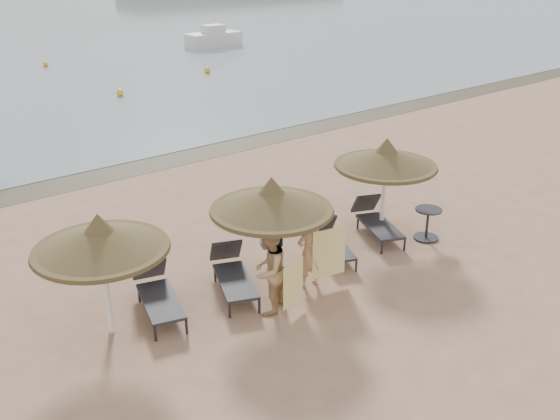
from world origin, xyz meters
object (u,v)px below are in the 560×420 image
(lounger_near_left, at_px, (233,272))
(person_left, at_px, (269,264))
(lounger_near_right, at_px, (331,241))
(lounger_far_right, at_px, (376,220))
(person_right, at_px, (309,246))
(side_table, at_px, (427,225))
(palapa_center, at_px, (272,201))
(lounger_far_left, at_px, (157,292))
(palapa_left, at_px, (100,239))
(palapa_right, at_px, (386,158))

(lounger_near_left, xyz_separation_m, person_left, (0.09, -1.18, 0.68))
(lounger_near_right, bearing_deg, person_left, -135.32)
(lounger_near_right, bearing_deg, lounger_far_right, 27.19)
(lounger_far_right, height_order, person_right, person_right)
(lounger_near_right, height_order, lounger_far_right, lounger_far_right)
(person_right, bearing_deg, lounger_near_right, -142.55)
(lounger_near_right, relative_size, person_right, 0.98)
(side_table, height_order, person_right, person_right)
(lounger_near_left, height_order, lounger_near_right, lounger_near_left)
(palapa_center, height_order, lounger_near_right, palapa_center)
(palapa_center, relative_size, lounger_far_left, 1.22)
(palapa_left, distance_m, person_right, 4.44)
(palapa_right, height_order, person_right, palapa_right)
(lounger_far_left, distance_m, lounger_near_left, 1.70)
(person_right, bearing_deg, side_table, -173.66)
(lounger_far_right, relative_size, person_left, 0.97)
(palapa_left, bearing_deg, lounger_far_right, -0.66)
(lounger_far_left, bearing_deg, palapa_left, -155.65)
(person_left, bearing_deg, palapa_right, 166.66)
(lounger_far_left, xyz_separation_m, lounger_near_left, (1.67, -0.28, 0.00))
(lounger_far_right, distance_m, side_table, 1.30)
(lounger_near_right, bearing_deg, lounger_near_left, -159.19)
(lounger_far_left, height_order, lounger_near_left, lounger_near_left)
(palapa_left, distance_m, lounger_far_right, 7.44)
(palapa_left, bearing_deg, lounger_near_right, -2.13)
(person_left, bearing_deg, lounger_far_left, -67.33)
(palapa_left, distance_m, person_left, 3.28)
(lounger_near_left, bearing_deg, lounger_near_right, 19.90)
(lounger_far_right, height_order, side_table, lounger_far_right)
(lounger_near_right, relative_size, side_table, 2.32)
(side_table, bearing_deg, person_left, -177.78)
(palapa_right, bearing_deg, side_table, -56.25)
(palapa_center, height_order, lounger_far_right, palapa_center)
(lounger_far_right, relative_size, side_table, 2.58)
(lounger_near_right, distance_m, person_right, 1.72)
(lounger_near_left, distance_m, side_table, 5.40)
(lounger_far_left, bearing_deg, palapa_center, -2.49)
(person_right, bearing_deg, person_left, 19.17)
(person_left, bearing_deg, lounger_near_left, -113.28)
(palapa_left, relative_size, person_left, 1.17)
(lounger_near_left, distance_m, lounger_far_right, 4.47)
(lounger_far_left, distance_m, side_table, 7.09)
(person_left, xyz_separation_m, person_right, (1.32, 0.27, -0.12))
(palapa_right, relative_size, lounger_far_left, 1.21)
(lounger_far_left, bearing_deg, side_table, 5.20)
(lounger_far_right, distance_m, person_left, 4.60)
(lounger_near_left, height_order, person_right, person_right)
(lounger_near_right, relative_size, lounger_far_right, 0.90)
(palapa_left, xyz_separation_m, palapa_center, (3.49, -0.59, 0.06))
(lounger_far_right, bearing_deg, palapa_center, -149.89)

